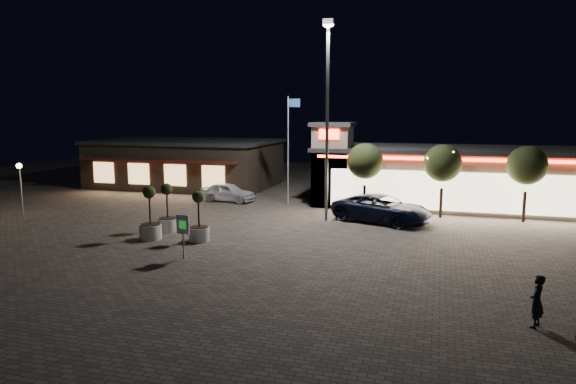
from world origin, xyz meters
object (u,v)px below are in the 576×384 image
(valet_sign, at_px, (183,228))
(white_sedan, at_px, (228,192))
(pickup_truck, at_px, (382,209))
(planter_mid, at_px, (150,223))
(pedestrian, at_px, (537,301))
(planter_left, at_px, (168,217))

(valet_sign, bearing_deg, white_sedan, 105.58)
(pickup_truck, relative_size, planter_mid, 2.11)
(pickup_truck, bearing_deg, pedestrian, -136.04)
(white_sedan, relative_size, valet_sign, 2.06)
(pickup_truck, bearing_deg, planter_mid, 145.06)
(planter_left, xyz_separation_m, valet_sign, (3.51, -4.76, 0.59))
(pickup_truck, height_order, pedestrian, pedestrian)
(planter_mid, xyz_separation_m, valet_sign, (3.52, -2.93, 0.56))
(white_sedan, bearing_deg, pedestrian, -130.18)
(pedestrian, xyz_separation_m, planter_mid, (-18.00, 6.79, 0.05))
(planter_left, distance_m, planter_mid, 1.84)
(pickup_truck, xyz_separation_m, valet_sign, (-8.01, -10.92, 0.60))
(valet_sign, bearing_deg, pickup_truck, 53.74)
(white_sedan, relative_size, planter_mid, 1.47)
(pickup_truck, bearing_deg, valet_sign, 164.07)
(pickup_truck, height_order, planter_mid, planter_mid)
(pickup_truck, xyz_separation_m, planter_mid, (-11.53, -7.99, 0.05))
(planter_mid, height_order, valet_sign, planter_mid)
(pedestrian, distance_m, planter_mid, 19.23)
(valet_sign, bearing_deg, planter_left, 126.43)
(pedestrian, relative_size, planter_mid, 0.59)
(white_sedan, xyz_separation_m, valet_sign, (4.23, -15.19, 0.73))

